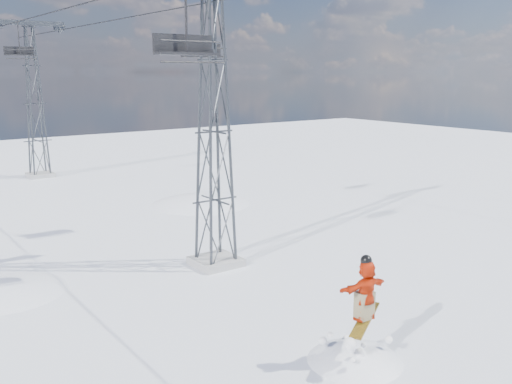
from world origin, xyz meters
TOP-DOWN VIEW (x-y plane):
  - ground at (0.00, 0.00)m, footprint 120.00×120.00m
  - snow_terrain at (-4.77, 21.24)m, footprint 39.00×37.00m
  - lift_tower_near at (0.80, 8.00)m, footprint 5.20×1.80m
  - lift_tower_far at (0.80, 33.00)m, footprint 5.20×1.80m
  - haul_cables at (0.80, 19.50)m, footprint 4.46×51.00m
  - lift_chair_near at (-1.40, 6.17)m, footprint 2.23×0.64m
  - lift_chair_mid at (3.00, 12.42)m, footprint 2.14×0.62m
  - lift_chair_far at (-1.40, 27.32)m, footprint 1.83×0.53m

SIDE VIEW (x-z plane):
  - snow_terrain at x=-4.77m, z-range -20.59..1.41m
  - ground at x=0.00m, z-range 0.00..0.00m
  - lift_tower_near at x=0.80m, z-range -0.24..11.18m
  - lift_tower_far at x=0.80m, z-range -0.24..11.18m
  - lift_chair_near at x=-1.40m, z-range 7.25..10.02m
  - lift_chair_mid at x=3.00m, z-range 7.40..10.05m
  - lift_chair_far at x=-1.40m, z-range 7.90..10.17m
  - haul_cables at x=0.80m, z-range 10.82..10.88m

